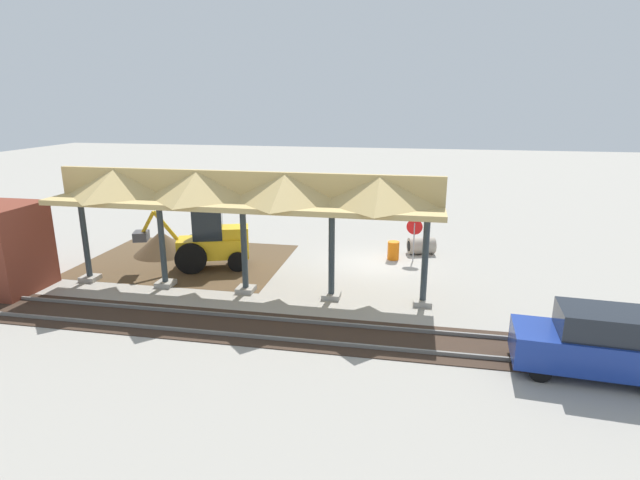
% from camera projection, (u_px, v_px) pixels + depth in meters
% --- Properties ---
extents(ground_plane, '(120.00, 120.00, 0.00)m').
position_uv_depth(ground_plane, '(374.00, 263.00, 23.74)').
color(ground_plane, '#9E998E').
extents(dirt_work_zone, '(9.43, 7.00, 0.01)m').
position_uv_depth(dirt_work_zone, '(188.00, 260.00, 24.19)').
color(dirt_work_zone, brown).
rests_on(dirt_work_zone, ground).
extents(platform_canopy, '(15.28, 3.20, 4.90)m').
position_uv_depth(platform_canopy, '(242.00, 190.00, 19.12)').
color(platform_canopy, '#9E998E').
rests_on(platform_canopy, ground).
extents(rail_tracks, '(60.00, 2.58, 0.15)m').
position_uv_depth(rail_tracks, '(354.00, 337.00, 16.32)').
color(rail_tracks, slate).
rests_on(rail_tracks, ground).
extents(stop_sign, '(0.76, 0.12, 2.08)m').
position_uv_depth(stop_sign, '(414.00, 231.00, 23.71)').
color(stop_sign, gray).
rests_on(stop_sign, ground).
extents(backhoe, '(5.12, 2.74, 2.82)m').
position_uv_depth(backhoe, '(210.00, 241.00, 22.81)').
color(backhoe, yellow).
rests_on(backhoe, ground).
extents(dirt_mound, '(5.58, 5.58, 2.38)m').
position_uv_depth(dirt_mound, '(162.00, 254.00, 25.21)').
color(dirt_mound, brown).
rests_on(dirt_mound, ground).
extents(concrete_pipe, '(1.48, 1.17, 0.83)m').
position_uv_depth(concrete_pipe, '(421.00, 246.00, 25.13)').
color(concrete_pipe, '#9E9384').
rests_on(concrete_pipe, ground).
extents(distant_parked_car, '(4.32, 2.06, 1.98)m').
position_uv_depth(distant_parked_car, '(595.00, 343.00, 13.85)').
color(distant_parked_car, navy).
rests_on(distant_parked_car, ground).
extents(traffic_barrel, '(0.56, 0.56, 0.90)m').
position_uv_depth(traffic_barrel, '(393.00, 251.00, 24.22)').
color(traffic_barrel, orange).
rests_on(traffic_barrel, ground).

